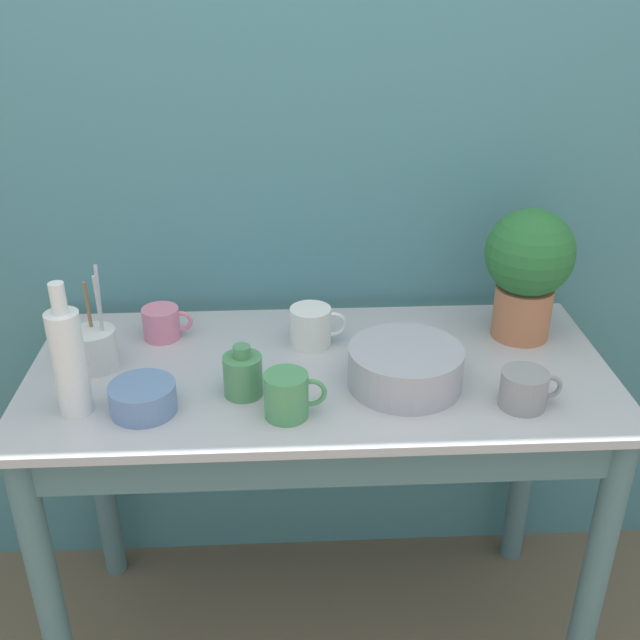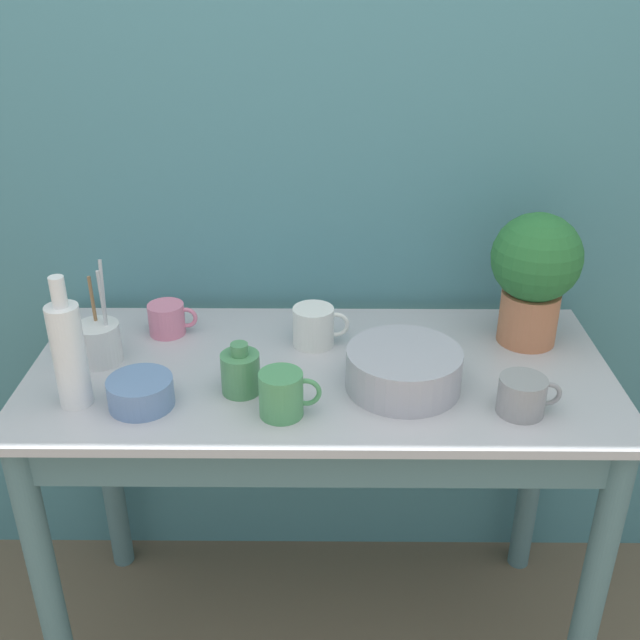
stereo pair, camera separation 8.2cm
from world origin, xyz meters
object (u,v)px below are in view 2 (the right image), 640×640
object	(u,v)px
mug_green	(282,394)
bowl_wash_large	(404,369)
bottle_short	(241,372)
mug_pink	(168,319)
mug_grey	(523,395)
potted_plant	(535,271)
utensil_cup	(99,342)
bottle_tall	(69,353)
bowl_small_blue	(141,392)
mug_white	(314,326)

from	to	relation	value
mug_green	bowl_wash_large	bearing A→B (deg)	22.34
bottle_short	mug_pink	size ratio (longest dim) A/B	0.96
mug_grey	potted_plant	bearing A→B (deg)	75.04
bottle_short	utensil_cup	bearing A→B (deg)	159.21
bottle_tall	utensil_cup	bearing A→B (deg)	88.38
mug_green	utensil_cup	size ratio (longest dim) A/B	0.52
mug_green	bowl_small_blue	distance (m)	0.29
bowl_wash_large	mug_white	world-z (taller)	mug_white
bowl_wash_large	bowl_small_blue	xyz separation A→B (m)	(-0.54, -0.07, -0.01)
bowl_wash_large	mug_white	xyz separation A→B (m)	(-0.19, 0.19, 0.00)
potted_plant	mug_pink	distance (m)	0.86
mug_grey	utensil_cup	world-z (taller)	utensil_cup
mug_green	mug_white	world-z (taller)	same
bottle_tall	bowl_small_blue	size ratio (longest dim) A/B	2.11
bottle_tall	utensil_cup	distance (m)	0.18
bowl_wash_large	mug_green	xyz separation A→B (m)	(-0.25, -0.10, 0.00)
bottle_short	mug_grey	distance (m)	0.57
bottle_tall	mug_white	size ratio (longest dim) A/B	2.14
bowl_wash_large	utensil_cup	world-z (taller)	utensil_cup
mug_grey	utensil_cup	size ratio (longest dim) A/B	0.53
potted_plant	utensil_cup	distance (m)	0.99
mug_pink	mug_white	xyz separation A→B (m)	(0.35, -0.05, 0.01)
mug_pink	bowl_small_blue	bearing A→B (deg)	-89.26
mug_pink	mug_white	bearing A→B (deg)	-8.29
potted_plant	mug_pink	size ratio (longest dim) A/B	2.67
mug_white	mug_grey	distance (m)	0.50
bowl_wash_large	bowl_small_blue	bearing A→B (deg)	-172.36
mug_green	bottle_tall	bearing A→B (deg)	174.81
bottle_tall	utensil_cup	xyz separation A→B (m)	(0.00, 0.17, -0.07)
bowl_small_blue	bottle_tall	bearing A→B (deg)	176.53
utensil_cup	mug_green	bearing A→B (deg)	-26.45
bottle_tall	bottle_short	distance (m)	0.34
bottle_tall	utensil_cup	world-z (taller)	bottle_tall
mug_white	utensil_cup	xyz separation A→B (m)	(-0.48, -0.08, 0.00)
potted_plant	bowl_wash_large	xyz separation A→B (m)	(-0.31, -0.21, -0.14)
potted_plant	mug_pink	world-z (taller)	potted_plant
mug_white	mug_grey	bearing A→B (deg)	-33.76
bottle_tall	mug_pink	distance (m)	0.34
bottle_tall	mug_grey	world-z (taller)	bottle_tall
mug_pink	mug_green	distance (m)	0.45
utensil_cup	bowl_small_blue	bearing A→B (deg)	-53.83
bottle_short	mug_white	world-z (taller)	bottle_short
bowl_small_blue	mug_green	bearing A→B (deg)	-5.99
potted_plant	mug_white	bearing A→B (deg)	-177.70
bowl_wash_large	bottle_short	bearing A→B (deg)	-176.90
bottle_tall	mug_green	distance (m)	0.43
mug_green	mug_white	xyz separation A→B (m)	(0.06, 0.29, -0.00)
mug_pink	bottle_tall	bearing A→B (deg)	-113.33
bottle_tall	mug_pink	world-z (taller)	bottle_tall
utensil_cup	potted_plant	bearing A→B (deg)	6.00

